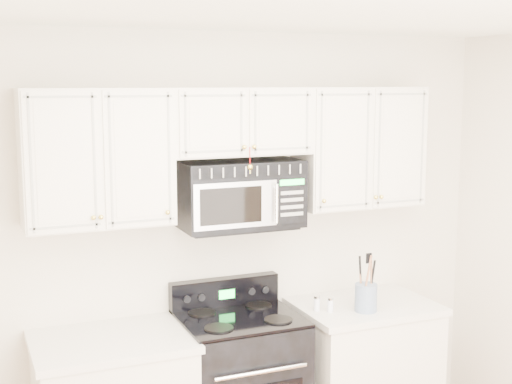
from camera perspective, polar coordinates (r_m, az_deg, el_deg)
room at (r=2.92m, az=10.10°, el=-11.38°), size 3.51×3.51×2.61m
base_cabinet_right at (r=4.77m, az=8.51°, el=-14.42°), size 0.86×0.65×0.92m
upper_cabinets at (r=4.18m, az=-1.51°, el=3.75°), size 2.44×0.37×0.75m
microwave at (r=4.20m, az=-1.27°, el=-0.15°), size 0.71×0.41×0.39m
utensil_crock at (r=4.42m, az=8.78°, el=-8.25°), size 0.14×0.14×0.36m
shaker_salt at (r=4.40m, az=4.89°, el=-8.86°), size 0.04×0.04×0.09m
shaker_pepper at (r=4.39m, az=5.96°, el=-8.96°), size 0.04×0.04×0.09m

